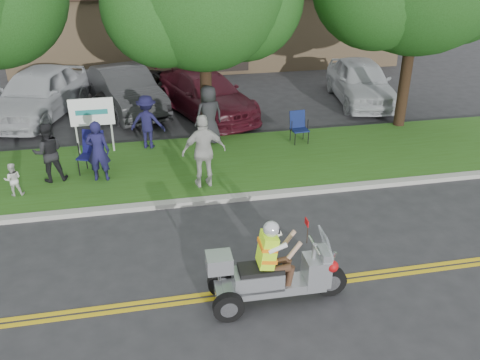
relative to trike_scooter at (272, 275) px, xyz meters
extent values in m
plane|color=#28282B|center=(-0.51, 0.84, -0.59)|extent=(120.00, 120.00, 0.00)
cube|color=gold|center=(-0.51, 0.26, -0.58)|extent=(60.00, 0.10, 0.01)
cube|color=gold|center=(-0.51, 0.42, -0.58)|extent=(60.00, 0.10, 0.01)
cube|color=#A8A89E|center=(-0.51, 3.89, -0.53)|extent=(60.00, 0.25, 0.12)
cube|color=#2C5416|center=(-0.51, 6.04, -0.53)|extent=(60.00, 4.00, 0.10)
cube|color=#9E7F5B|center=(1.49, 19.84, 1.41)|extent=(18.00, 8.00, 4.00)
cylinder|color=#332114|center=(-0.01, 8.04, 1.51)|extent=(0.36, 0.36, 4.20)
sphere|color=#1C4213|center=(-1.21, 7.84, 3.54)|extent=(3.36, 3.36, 3.36)
cylinder|color=#332114|center=(6.49, 7.84, 1.79)|extent=(0.36, 0.36, 4.76)
cylinder|color=silver|center=(-3.91, 7.44, -0.04)|extent=(0.06, 0.06, 1.10)
cylinder|color=silver|center=(-2.91, 7.44, -0.04)|extent=(0.06, 0.06, 1.10)
cube|color=white|center=(-3.41, 7.44, 0.76)|extent=(1.25, 0.06, 0.80)
cylinder|color=black|center=(1.11, -0.02, -0.29)|extent=(0.59, 0.15, 0.58)
cylinder|color=black|center=(-0.84, -0.33, -0.31)|extent=(0.55, 0.16, 0.54)
cylinder|color=black|center=(-0.82, 0.37, -0.31)|extent=(0.55, 0.16, 0.54)
cube|color=#9DA0A6|center=(0.04, 0.00, -0.26)|extent=(1.85, 0.48, 0.17)
cube|color=#9DA0A6|center=(-0.25, 0.01, -0.05)|extent=(0.88, 0.46, 0.34)
cube|color=black|center=(-0.20, 0.01, 0.15)|extent=(0.79, 0.42, 0.10)
cube|color=#9DA0A6|center=(0.82, -0.01, 0.00)|extent=(0.45, 0.47, 0.53)
cube|color=silver|center=(0.96, -0.02, 0.56)|extent=(0.20, 0.45, 0.47)
cube|color=#9DA0A6|center=(-0.93, 0.02, 0.39)|extent=(0.44, 0.42, 0.29)
sphere|color=#B20C0F|center=(1.04, -0.15, 0.17)|extent=(0.21, 0.21, 0.21)
cube|color=#A7E217|center=(-0.09, 0.00, 0.54)|extent=(0.34, 0.40, 0.63)
sphere|color=silver|center=(-0.03, 0.00, 0.95)|extent=(0.28, 0.28, 0.28)
cylinder|color=black|center=(-3.77, 5.85, -0.24)|extent=(0.03, 0.03, 0.48)
cylinder|color=black|center=(-3.29, 5.67, -0.24)|extent=(0.03, 0.03, 0.48)
cylinder|color=black|center=(-3.60, 6.30, -0.24)|extent=(0.03, 0.03, 0.48)
cylinder|color=black|center=(-3.12, 6.11, -0.24)|extent=(0.03, 0.03, 0.48)
cube|color=#0F0F46|center=(-3.45, 5.98, 0.01)|extent=(0.75, 0.71, 0.04)
cube|color=#0F0F46|center=(-3.35, 6.23, 0.33)|extent=(0.62, 0.37, 0.64)
cylinder|color=black|center=(2.51, 6.78, -0.28)|extent=(0.03, 0.03, 0.40)
cylinder|color=black|center=(2.95, 6.81, -0.28)|extent=(0.03, 0.03, 0.40)
cylinder|color=black|center=(2.48, 7.17, -0.28)|extent=(0.03, 0.03, 0.40)
cylinder|color=black|center=(2.91, 7.21, -0.28)|extent=(0.03, 0.03, 0.40)
cube|color=#0F1A48|center=(2.71, 6.99, -0.07)|extent=(0.53, 0.49, 0.04)
cube|color=#0F1A48|center=(2.70, 7.21, 0.20)|extent=(0.51, 0.19, 0.54)
imported|color=#191741|center=(-3.19, 5.52, 0.33)|extent=(0.64, 0.46, 1.63)
imported|color=black|center=(-4.44, 5.73, 0.31)|extent=(0.85, 0.71, 1.58)
imported|color=#B9B9B3|center=(-0.55, 4.64, 0.47)|extent=(1.15, 0.56, 1.91)
imported|color=#161439|center=(-1.86, 7.52, 0.32)|extent=(1.17, 0.88, 1.61)
imported|color=black|center=(-0.01, 7.49, 0.42)|extent=(1.02, 0.82, 1.81)
imported|color=silver|center=(-5.25, 5.05, -0.05)|extent=(0.45, 0.36, 0.85)
imported|color=silver|center=(-5.51, 11.37, 0.30)|extent=(3.60, 5.59, 1.77)
imported|color=#2B2C2E|center=(-2.51, 11.41, 0.22)|extent=(3.11, 5.17, 1.61)
imported|color=black|center=(-2.16, 11.82, 0.04)|extent=(3.66, 4.97, 1.25)
imported|color=#44101B|center=(0.29, 10.50, 0.16)|extent=(3.74, 5.55, 1.49)
imported|color=silver|center=(6.34, 10.80, 0.23)|extent=(2.61, 5.03, 1.64)
camera|label=1|loc=(-1.99, -7.01, 5.46)|focal=38.00mm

